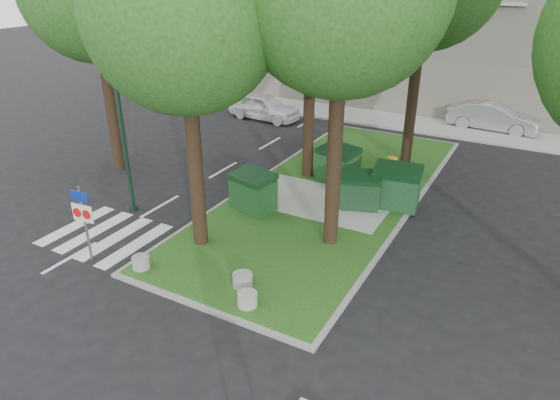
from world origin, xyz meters
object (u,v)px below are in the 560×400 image
Objects in this scene: dumpster_c at (360,190)px; car_white at (264,107)px; bollard_left at (141,262)px; dumpster_a at (253,191)px; dumpster_d at (396,187)px; litter_bin at (392,165)px; dumpster_b at (338,164)px; street_lamp at (122,125)px; car_silver at (494,116)px; traffic_sign_pole at (83,214)px; bollard_right at (247,299)px.

dumpster_c is 12.05m from car_white.
bollard_left is (-4.01, -6.75, -0.45)m from dumpster_c.
dumpster_a is 4.85m from bollard_left.
dumpster_d is at bearing -123.39° from car_white.
litter_bin is at bearing 73.42° from dumpster_a.
dumpster_a is 2.47× the size of litter_bin.
dumpster_b is 3.59× the size of bollard_left.
dumpster_d reaches higher than bollard_left.
bollard_left is 0.10× the size of street_lamp.
car_white reaches higher than litter_bin.
dumpster_c is 0.39× the size of car_white.
car_silver reaches higher than bollard_left.
traffic_sign_pole is (-6.82, -7.69, 0.68)m from dumpster_d.
bollard_left is 0.72× the size of litter_bin.
street_lamp is at bearing -169.27° from dumpster_c.
traffic_sign_pole reaches higher than dumpster_d.
dumpster_d is at bearing 45.41° from dumpster_a.
street_lamp is 3.71m from traffic_sign_pole.
dumpster_a is 5.53m from bollard_right.
street_lamp reaches higher than dumpster_c.
bollard_left is (-5.10, -7.42, -0.55)m from dumpster_d.
litter_bin is at bearing 63.71° from dumpster_b.
dumpster_c is at bearing -90.87° from litter_bin.
litter_bin is (3.25, 5.58, -0.32)m from dumpster_a.
dumpster_a is 5.68m from traffic_sign_pole.
car_white is at bearing 107.68° from bollard_left.
street_lamp is (-3.83, -1.95, 2.34)m from dumpster_a.
dumpster_d is 3.48× the size of bollard_right.
street_lamp is (-8.12, -4.60, 2.29)m from dumpster_d.
car_white reaches higher than dumpster_c.
street_lamp is at bearing -133.24° from litter_bin.
street_lamp is (-7.08, -7.53, 2.67)m from litter_bin.
street_lamp is at bearing 107.48° from traffic_sign_pole.
traffic_sign_pole reaches higher than dumpster_b.
bollard_right is (-0.44, -6.75, -0.44)m from dumpster_c.
car_white is at bearing 152.21° from litter_bin.
traffic_sign_pole reaches higher than dumpster_a.
dumpster_b is 9.75m from traffic_sign_pole.
bollard_right is (3.57, 0.00, 0.00)m from bollard_left.
litter_bin is 10.00m from car_white.
bollard_right is 0.21× the size of traffic_sign_pole.
bollard_right is 10.35m from litter_bin.
dumpster_c is 2.35× the size of litter_bin.
traffic_sign_pole is at bearing -170.94° from bollard_left.
bollard_left is at bearing -139.22° from dumpster_c.
car_silver is at bearing -66.81° from car_white.
dumpster_a is 0.41× the size of car_white.
litter_bin is 0.15× the size of car_silver.
traffic_sign_pole is at bearing -118.58° from litter_bin.
dumpster_d reaches higher than bollard_right.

